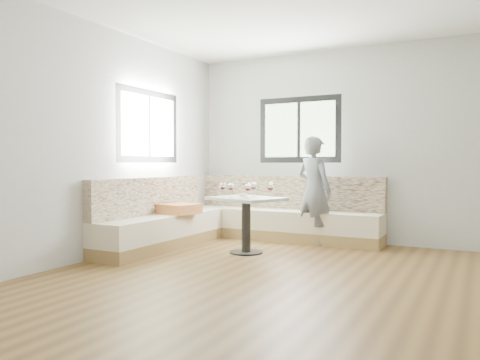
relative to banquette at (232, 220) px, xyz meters
The scene contains 10 objects.
room 2.42m from the banquette, 45.70° to the right, with size 5.01×5.01×2.81m.
banquette is the anchor object (origin of this frame).
table 0.79m from the banquette, 47.74° to the right, with size 1.04×0.92×0.71m.
person 1.24m from the banquette, 22.37° to the left, with size 0.56×0.36×1.52m, color slate.
olive_ramekin 0.77m from the banquette, 48.94° to the right, with size 0.11×0.11×0.04m.
wine_glass_a 0.84m from the banquette, 71.58° to the right, with size 0.09×0.09×0.19m.
wine_glass_b 0.97m from the banquette, 62.11° to the right, with size 0.09×0.09×0.19m.
wine_glass_c 1.12m from the banquette, 50.09° to the right, with size 0.09×0.09×0.19m.
wine_glass_d 0.90m from the banquette, 39.17° to the right, with size 0.09×0.09×0.19m.
wine_glass_e 1.13m from the banquette, 33.23° to the right, with size 0.09×0.09×0.19m.
Camera 1 is at (1.60, -4.21, 1.14)m, focal length 35.00 mm.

